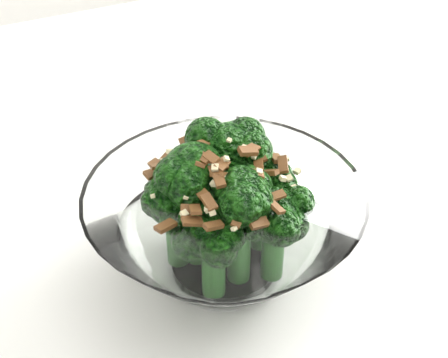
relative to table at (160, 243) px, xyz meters
name	(u,v)px	position (x,y,z in m)	size (l,w,h in m)	color
table	(160,243)	(0.00, 0.00, 0.00)	(1.21, 0.81, 0.75)	white
broccoli_dish	(224,221)	(0.01, -0.11, 0.11)	(0.19, 0.19, 0.11)	white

